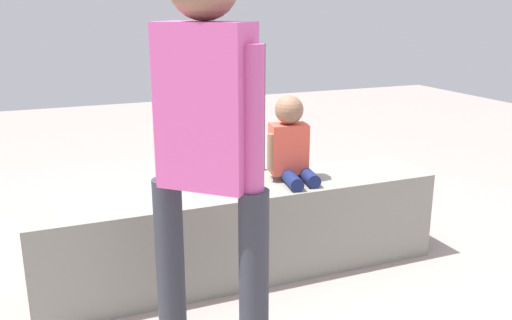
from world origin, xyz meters
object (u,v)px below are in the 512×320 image
object	(u,v)px
child_seated	(291,144)
adult_standing	(207,133)
gift_bag	(322,196)
handbag_brown_canvas	(266,197)
water_bottle_near_gift	(126,218)
cake_plate	(239,180)
handbag_black_leather	(177,218)
cake_box_white	(111,206)

from	to	relation	value
child_seated	adult_standing	world-z (taller)	adult_standing
gift_bag	handbag_brown_canvas	size ratio (longest dim) A/B	1.09
water_bottle_near_gift	handbag_brown_canvas	bearing A→B (deg)	-0.02
adult_standing	gift_bag	xyz separation A→B (m)	(1.26, 1.33, -0.87)
adult_standing	cake_plate	bearing A→B (deg)	62.03
gift_bag	handbag_brown_canvas	world-z (taller)	gift_bag
cake_plate	water_bottle_near_gift	bearing A→B (deg)	123.12
gift_bag	handbag_black_leather	bearing A→B (deg)	178.48
cake_box_white	adult_standing	bearing A→B (deg)	-85.33
gift_bag	water_bottle_near_gift	bearing A→B (deg)	169.48
cake_box_white	child_seated	bearing A→B (deg)	-54.51
child_seated	gift_bag	xyz separation A→B (m)	(0.55, 0.59, -0.59)
water_bottle_near_gift	adult_standing	bearing A→B (deg)	-85.90
child_seated	gift_bag	size ratio (longest dim) A/B	1.46
gift_bag	cake_plate	bearing A→B (deg)	-146.95
gift_bag	cake_box_white	distance (m)	1.56
gift_bag	handbag_black_leather	distance (m)	1.08
adult_standing	child_seated	bearing A→B (deg)	46.18
adult_standing	handbag_brown_canvas	bearing A→B (deg)	59.76
water_bottle_near_gift	handbag_brown_canvas	size ratio (longest dim) A/B	0.65
gift_bag	cake_box_white	world-z (taller)	gift_bag
cake_box_white	handbag_brown_canvas	size ratio (longest dim) A/B	1.02
gift_bag	handbag_black_leather	size ratio (longest dim) A/B	0.97
handbag_black_leather	handbag_brown_canvas	bearing A→B (deg)	17.06
handbag_black_leather	adult_standing	bearing A→B (deg)	-97.78
gift_bag	water_bottle_near_gift	size ratio (longest dim) A/B	1.69
handbag_brown_canvas	adult_standing	bearing A→B (deg)	-120.24
child_seated	water_bottle_near_gift	size ratio (longest dim) A/B	2.46
handbag_black_leather	handbag_brown_canvas	distance (m)	0.77
child_seated	adult_standing	size ratio (longest dim) A/B	0.29
handbag_brown_canvas	water_bottle_near_gift	bearing A→B (deg)	179.98
cake_plate	child_seated	bearing A→B (deg)	-6.56
child_seated	handbag_brown_canvas	xyz separation A→B (m)	(0.21, 0.84, -0.63)
handbag_black_leather	cake_plate	bearing A→B (deg)	-68.59
cake_box_white	cake_plate	bearing A→B (deg)	-64.28
adult_standing	cake_box_white	xyz separation A→B (m)	(-0.16, 1.97, -0.96)
handbag_black_leather	child_seated	bearing A→B (deg)	-49.35
cake_plate	gift_bag	bearing A→B (deg)	33.05
child_seated	cake_plate	world-z (taller)	child_seated
adult_standing	cake_box_white	size ratio (longest dim) A/B	5.42
handbag_black_leather	handbag_brown_canvas	world-z (taller)	handbag_black_leather
handbag_brown_canvas	handbag_black_leather	bearing A→B (deg)	-162.94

